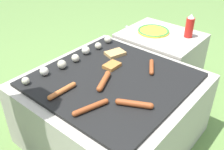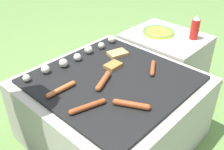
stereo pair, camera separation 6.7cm
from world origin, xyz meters
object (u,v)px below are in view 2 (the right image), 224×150
(plate_colorful, at_px, (158,32))
(condiment_bottle, at_px, (195,28))
(sausage_front_center, at_px, (103,81))
(fork_utensil, at_px, (140,29))

(plate_colorful, relative_size, condiment_bottle, 1.38)
(sausage_front_center, relative_size, plate_colorful, 0.72)
(plate_colorful, bearing_deg, fork_utensil, 109.17)
(sausage_front_center, bearing_deg, condiment_bottle, -5.02)
(sausage_front_center, height_order, condiment_bottle, condiment_bottle)
(plate_colorful, height_order, fork_utensil, plate_colorful)
(condiment_bottle, relative_size, fork_utensil, 0.91)
(condiment_bottle, bearing_deg, fork_utensil, 109.42)
(sausage_front_center, bearing_deg, plate_colorful, 12.46)
(fork_utensil, bearing_deg, sausage_front_center, -156.59)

